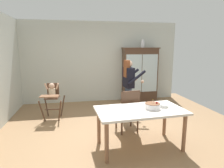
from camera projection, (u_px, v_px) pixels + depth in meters
ground_plane at (117, 131)px, 4.30m from camera, size 6.24×6.24×0.00m
wall_back at (101, 62)px, 6.58m from camera, size 5.32×0.06×2.70m
china_cabinet at (140, 74)px, 6.64m from camera, size 1.23×0.48×1.84m
ceramic_vase at (143, 44)px, 6.47m from camera, size 0.13×0.13×0.27m
high_chair_with_toddler at (52, 94)px, 4.97m from camera, size 0.63×0.73×0.95m
adult_person at (129, 82)px, 5.02m from camera, size 0.55×0.53×1.53m
dining_table at (140, 114)px, 3.52m from camera, size 1.65×0.97×0.74m
birthday_cake at (153, 106)px, 3.51m from camera, size 0.28×0.28×0.19m
serving_bowl at (163, 106)px, 3.63m from camera, size 0.18×0.18×0.05m
dining_chair_far_side at (129, 108)px, 4.15m from camera, size 0.49×0.49×0.96m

